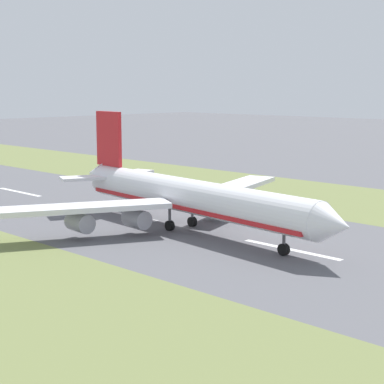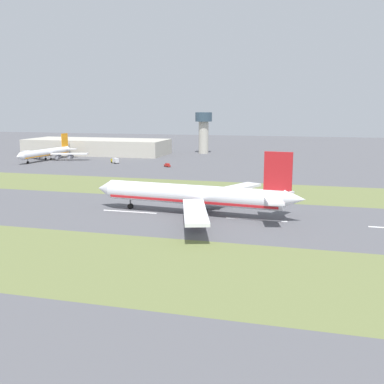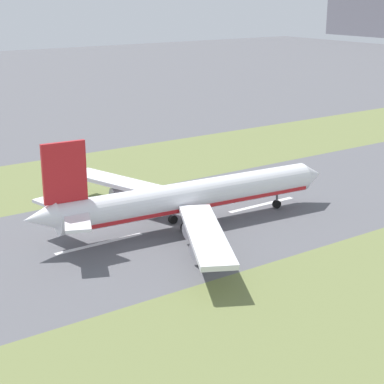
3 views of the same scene
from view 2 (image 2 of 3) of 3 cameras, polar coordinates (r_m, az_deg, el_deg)
The scene contains 11 objects.
ground_plane at distance 136.27m, azimuth 1.39°, elevation -3.09°, with size 800.00×800.00×0.00m, color #56565B.
grass_median_west at distance 94.88m, azimuth -5.01°, elevation -9.34°, with size 40.00×600.00×0.01m, color olive.
grass_median_east at distance 179.41m, azimuth 4.72°, elevation 0.22°, with size 40.00×600.00×0.01m, color olive.
centreline_dash_mid at distance 133.58m, azimuth 8.16°, elevation -3.48°, with size 1.20×18.00×0.01m, color silver.
centreline_dash_far at distance 143.50m, azimuth -7.92°, elevation -2.49°, with size 1.20×18.00×0.01m, color silver.
airplane_main_jet at distance 136.81m, azimuth 0.75°, elevation -0.45°, with size 63.87×67.22×20.20m.
terminal_building at distance 326.76m, azimuth -11.97°, elevation 5.67°, with size 36.00×100.01×10.47m, color #BCB7A8.
control_tower at distance 323.40m, azimuth 1.48°, elevation 8.11°, with size 12.00×12.00×29.16m.
airplane_parked_apron at distance 295.25m, azimuth -17.93°, elevation 4.76°, with size 52.41×49.79×15.75m.
service_truck at distance 269.53m, azimuth -9.76°, elevation 3.96°, with size 5.43×6.08×3.10m.
apron_car at distance 249.88m, azimuth -3.16°, elevation 3.43°, with size 4.27×4.49×2.03m.
Camera 2 is at (-128.80, -30.53, 32.40)m, focal length 42.00 mm.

